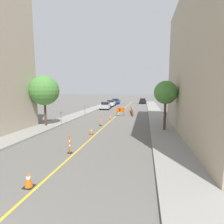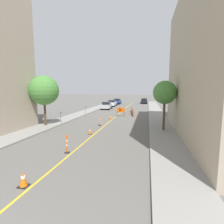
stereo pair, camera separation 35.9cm
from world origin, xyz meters
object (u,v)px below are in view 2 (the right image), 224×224
object	(u,v)px
arrow_barricade_primary	(121,110)
street_tree_right_near	(165,93)
traffic_cone_second	(90,131)
parked_car_opposite_side	(144,101)
delineator_post_front	(67,145)
delineator_post_rear	(100,121)
parking_meter_far_curb	(85,108)
parked_car_curb_far	(117,101)
parked_car_curb_mid	(112,103)
parking_meter_near_curb	(61,115)
traffic_cone_nearest	(23,179)
traffic_cone_third	(111,117)
parked_car_curb_near	(107,105)
street_tree_left_near	(44,90)

from	to	relation	value
arrow_barricade_primary	street_tree_right_near	world-z (taller)	street_tree_right_near
traffic_cone_second	parked_car_opposite_side	world-z (taller)	parked_car_opposite_side
delineator_post_front	delineator_post_rear	size ratio (longest dim) A/B	1.04
parking_meter_far_curb	street_tree_right_near	xyz separation A→B (m)	(11.97, -9.92, 2.80)
parked_car_curb_far	street_tree_right_near	bearing A→B (deg)	-69.00
parked_car_curb_mid	parking_meter_near_curb	world-z (taller)	parked_car_curb_mid
delineator_post_rear	arrow_barricade_primary	distance (m)	7.78
traffic_cone_nearest	parking_meter_near_curb	xyz separation A→B (m)	(-5.11, 13.11, 0.83)
street_tree_right_near	parked_car_curb_far	bearing A→B (deg)	107.90
traffic_cone_nearest	parked_car_opposite_side	world-z (taller)	parked_car_opposite_side
parked_car_curb_mid	delineator_post_front	bearing A→B (deg)	-86.05
traffic_cone_second	street_tree_right_near	bearing A→B (deg)	20.51
traffic_cone_second	traffic_cone_third	bearing A→B (deg)	89.21
delineator_post_front	parking_meter_far_curb	world-z (taller)	parking_meter_far_curb
traffic_cone_nearest	delineator_post_front	distance (m)	4.16
parking_meter_far_curb	traffic_cone_second	bearing A→B (deg)	-68.03
delineator_post_front	parked_car_curb_mid	bearing A→B (deg)	96.32
arrow_barricade_primary	parking_meter_far_curb	bearing A→B (deg)	176.40
traffic_cone_third	parking_meter_near_curb	world-z (taller)	parking_meter_near_curb
parking_meter_near_curb	arrow_barricade_primary	bearing A→B (deg)	51.29
delineator_post_front	parked_car_curb_mid	world-z (taller)	parked_car_curb_mid
traffic_cone_third	delineator_post_rear	distance (m)	4.79
parked_car_curb_near	street_tree_left_near	world-z (taller)	street_tree_left_near
parking_meter_near_curb	street_tree_right_near	bearing A→B (deg)	-6.41
traffic_cone_nearest	arrow_barricade_primary	size ratio (longest dim) A/B	0.49
traffic_cone_second	arrow_barricade_primary	size ratio (longest dim) A/B	0.42
traffic_cone_nearest	delineator_post_rear	world-z (taller)	delineator_post_rear
street_tree_right_near	delineator_post_front	bearing A→B (deg)	-131.91
traffic_cone_third	street_tree_left_near	world-z (taller)	street_tree_left_near
traffic_cone_second	parked_car_curb_near	size ratio (longest dim) A/B	0.13
parked_car_curb_mid	parked_car_opposite_side	world-z (taller)	same
traffic_cone_third	arrow_barricade_primary	world-z (taller)	arrow_barricade_primary
traffic_cone_second	street_tree_left_near	xyz separation A→B (m)	(-6.09, 2.29, 3.82)
traffic_cone_second	delineator_post_rear	bearing A→B (deg)	91.92
delineator_post_rear	parking_meter_far_curb	bearing A→B (deg)	120.01
arrow_barricade_primary	parked_car_curb_far	world-z (taller)	parked_car_curb_far
delineator_post_front	parked_car_curb_far	distance (m)	39.82
parked_car_curb_mid	parking_meter_far_curb	distance (m)	15.30
delineator_post_front	street_tree_left_near	distance (m)	10.22
traffic_cone_nearest	arrow_barricade_primary	bearing A→B (deg)	87.01
parked_car_curb_near	street_tree_right_near	distance (m)	21.32
delineator_post_rear	street_tree_right_near	distance (m)	7.95
traffic_cone_second	arrow_barricade_primary	world-z (taller)	arrow_barricade_primary
parked_car_curb_mid	parking_meter_near_curb	xyz separation A→B (m)	(-1.51, -23.80, 0.36)
parked_car_curb_near	parked_car_curb_far	xyz separation A→B (m)	(-0.08, 13.62, 0.00)
arrow_barricade_primary	street_tree_right_near	bearing A→B (deg)	-53.41
delineator_post_rear	arrow_barricade_primary	bearing A→B (deg)	80.47
parked_car_curb_mid	street_tree_right_near	xyz separation A→B (m)	(10.46, -25.14, 3.09)
parking_meter_near_curb	parking_meter_far_curb	xyz separation A→B (m)	(0.00, 8.58, -0.07)
delineator_post_front	arrow_barricade_primary	xyz separation A→B (m)	(1.06, 16.68, 0.43)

